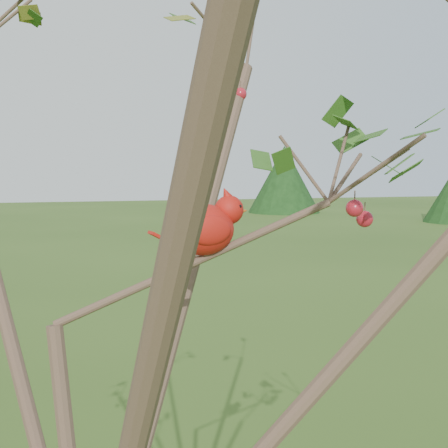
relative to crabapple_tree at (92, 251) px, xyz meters
name	(u,v)px	position (x,y,z in m)	size (l,w,h in m)	color
crabapple_tree	(92,251)	(0.00, 0.00, 0.00)	(2.35, 2.05, 2.95)	#493327
cardinal	(207,227)	(0.25, 0.10, 0.03)	(0.23, 0.13, 0.16)	red
distant_trees	(68,188)	(0.09, 22.17, -0.58)	(40.24, 12.23, 3.52)	#493327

